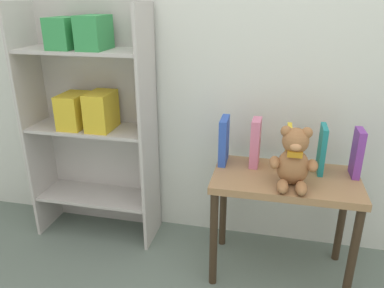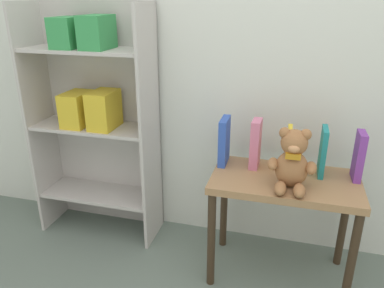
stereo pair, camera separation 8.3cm
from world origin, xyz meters
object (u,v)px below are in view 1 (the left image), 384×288
book_standing_yellow (288,148)px  book_standing_teal (322,149)px  display_table (284,192)px  book_standing_purple (357,153)px  bookshelf_side (92,111)px  book_standing_pink (255,143)px  teddy_bear (294,159)px  book_standing_blue (224,141)px

book_standing_yellow → book_standing_teal: size_ratio=0.97×
display_table → book_standing_purple: (0.32, 0.09, 0.21)m
bookshelf_side → book_standing_yellow: 1.11m
book_standing_pink → display_table: bearing=-28.5°
teddy_bear → book_standing_purple: 0.35m
display_table → book_standing_purple: bearing=14.7°
book_standing_blue → book_standing_purple: size_ratio=1.03×
book_standing_blue → book_standing_yellow: book_standing_blue is taller
display_table → book_standing_pink: bearing=149.2°
book_standing_pink → book_standing_purple: bearing=1.0°
teddy_bear → book_standing_pink: size_ratio=1.13×
book_standing_teal → book_standing_purple: (0.16, -0.01, -0.00)m
book_standing_purple → bookshelf_side: bearing=174.9°
book_standing_pink → book_standing_blue: bearing=-179.5°
teddy_bear → book_standing_pink: (-0.18, 0.18, -0.00)m
bookshelf_side → book_standing_pink: size_ratio=5.43×
book_standing_blue → book_standing_pink: 0.16m
teddy_bear → book_standing_pink: bearing=135.7°
display_table → book_standing_blue: size_ratio=2.90×
bookshelf_side → book_standing_pink: bookshelf_side is taller
teddy_bear → book_standing_purple: bearing=29.1°
book_standing_pink → book_standing_teal: bearing=2.1°
bookshelf_side → book_standing_teal: (1.26, -0.08, -0.09)m
book_standing_teal → book_standing_yellow: bearing=-177.0°
bookshelf_side → teddy_bear: bearing=-13.2°
teddy_bear → book_standing_blue: 0.39m
bookshelf_side → book_standing_pink: bearing=-5.1°
bookshelf_side → book_standing_teal: 1.27m
teddy_bear → book_standing_pink: teddy_bear is taller
book_standing_blue → book_standing_pink: bearing=-2.4°
display_table → teddy_bear: size_ratio=2.50×
book_standing_blue → book_standing_teal: size_ratio=1.02×
book_standing_purple → book_standing_blue: bearing=177.2°
display_table → book_standing_yellow: size_ratio=3.04×
book_standing_blue → book_standing_teal: bearing=-1.3°
bookshelf_side → book_standing_purple: bookshelf_side is taller
book_standing_yellow → book_standing_purple: size_ratio=0.98×
bookshelf_side → teddy_bear: 1.15m
book_standing_purple → display_table: bearing=-166.6°
display_table → book_standing_teal: size_ratio=2.96×
bookshelf_side → display_table: bookshelf_side is taller
teddy_bear → book_standing_teal: 0.23m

